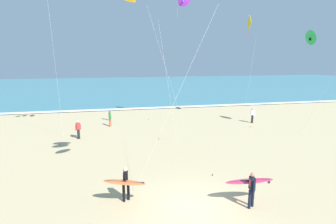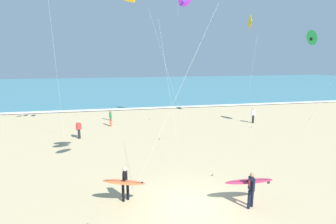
{
  "view_description": "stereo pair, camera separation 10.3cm",
  "coord_description": "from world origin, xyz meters",
  "px_view_note": "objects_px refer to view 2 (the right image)",
  "views": [
    {
      "loc": [
        -3.37,
        -10.68,
        6.73
      ],
      "look_at": [
        0.05,
        5.47,
        3.36
      ],
      "focal_mm": 28.4,
      "sensor_mm": 36.0,
      "label": 1
    },
    {
      "loc": [
        -3.27,
        -10.71,
        6.73
      ],
      "look_at": [
        0.05,
        5.47,
        3.36
      ],
      "focal_mm": 28.4,
      "sensor_mm": 36.0,
      "label": 2
    }
  ],
  "objects_px": {
    "bystander_green_top": "(111,118)",
    "bystander_red_top": "(79,129)",
    "kite_delta_violet_high": "(184,0)",
    "surfer_lead": "(125,182)",
    "bystander_white_top": "(253,115)",
    "kite_delta_emerald_distant": "(312,38)",
    "kite_diamond_golden_mid": "(250,25)",
    "surfer_trailing": "(250,185)"
  },
  "relations": [
    {
      "from": "surfer_trailing",
      "to": "kite_delta_emerald_distant",
      "type": "xyz_separation_m",
      "value": [
        11.02,
        10.44,
        7.4
      ]
    },
    {
      "from": "bystander_red_top",
      "to": "kite_delta_violet_high",
      "type": "bearing_deg",
      "value": 18.14
    },
    {
      "from": "bystander_red_top",
      "to": "bystander_green_top",
      "type": "bearing_deg",
      "value": 54.39
    },
    {
      "from": "kite_delta_violet_high",
      "to": "bystander_red_top",
      "type": "bearing_deg",
      "value": -161.86
    },
    {
      "from": "surfer_lead",
      "to": "kite_delta_violet_high",
      "type": "bearing_deg",
      "value": 65.25
    },
    {
      "from": "kite_diamond_golden_mid",
      "to": "kite_delta_emerald_distant",
      "type": "distance_m",
      "value": 6.22
    },
    {
      "from": "surfer_trailing",
      "to": "bystander_white_top",
      "type": "height_order",
      "value": "surfer_trailing"
    },
    {
      "from": "surfer_lead",
      "to": "kite_delta_emerald_distant",
      "type": "distance_m",
      "value": 20.3
    },
    {
      "from": "bystander_green_top",
      "to": "kite_delta_violet_high",
      "type": "bearing_deg",
      "value": -3.06
    },
    {
      "from": "kite_delta_emerald_distant",
      "to": "bystander_white_top",
      "type": "height_order",
      "value": "kite_delta_emerald_distant"
    },
    {
      "from": "surfer_trailing",
      "to": "bystander_white_top",
      "type": "relative_size",
      "value": 1.45
    },
    {
      "from": "surfer_trailing",
      "to": "kite_diamond_golden_mid",
      "type": "distance_m",
      "value": 19.57
    },
    {
      "from": "surfer_lead",
      "to": "bystander_white_top",
      "type": "xyz_separation_m",
      "value": [
        13.94,
        13.2,
        -0.23
      ]
    },
    {
      "from": "surfer_trailing",
      "to": "kite_delta_violet_high",
      "type": "relative_size",
      "value": 0.18
    },
    {
      "from": "surfer_lead",
      "to": "bystander_white_top",
      "type": "distance_m",
      "value": 19.2
    },
    {
      "from": "bystander_red_top",
      "to": "surfer_lead",
      "type": "bearing_deg",
      "value": -73.13
    },
    {
      "from": "kite_delta_violet_high",
      "to": "bystander_white_top",
      "type": "bearing_deg",
      "value": -8.85
    },
    {
      "from": "surfer_trailing",
      "to": "kite_diamond_golden_mid",
      "type": "height_order",
      "value": "kite_diamond_golden_mid"
    },
    {
      "from": "bystander_green_top",
      "to": "bystander_white_top",
      "type": "bearing_deg",
      "value": -5.97
    },
    {
      "from": "kite_diamond_golden_mid",
      "to": "bystander_red_top",
      "type": "relative_size",
      "value": 6.91
    },
    {
      "from": "kite_diamond_golden_mid",
      "to": "bystander_green_top",
      "type": "relative_size",
      "value": 6.91
    },
    {
      "from": "surfer_trailing",
      "to": "kite_delta_violet_high",
      "type": "xyz_separation_m",
      "value": [
        1.0,
        15.8,
        11.12
      ]
    },
    {
      "from": "kite_delta_emerald_distant",
      "to": "surfer_lead",
      "type": "bearing_deg",
      "value": -151.63
    },
    {
      "from": "kite_diamond_golden_mid",
      "to": "kite_delta_emerald_distant",
      "type": "xyz_separation_m",
      "value": [
        3.19,
        -5.11,
        -1.53
      ]
    },
    {
      "from": "surfer_lead",
      "to": "kite_delta_emerald_distant",
      "type": "relative_size",
      "value": 0.22
    },
    {
      "from": "surfer_trailing",
      "to": "kite_diamond_golden_mid",
      "type": "bearing_deg",
      "value": 63.26
    },
    {
      "from": "surfer_lead",
      "to": "kite_delta_emerald_distant",
      "type": "height_order",
      "value": "kite_delta_emerald_distant"
    },
    {
      "from": "bystander_green_top",
      "to": "kite_delta_emerald_distant",
      "type": "bearing_deg",
      "value": -18.33
    },
    {
      "from": "kite_delta_violet_high",
      "to": "bystander_green_top",
      "type": "relative_size",
      "value": 8.11
    },
    {
      "from": "surfer_lead",
      "to": "kite_delta_violet_high",
      "type": "xyz_separation_m",
      "value": [
        6.61,
        14.34,
        11.12
      ]
    },
    {
      "from": "kite_delta_emerald_distant",
      "to": "bystander_white_top",
      "type": "relative_size",
      "value": 5.73
    },
    {
      "from": "surfer_lead",
      "to": "kite_delta_emerald_distant",
      "type": "bearing_deg",
      "value": 28.37
    },
    {
      "from": "bystander_red_top",
      "to": "surfer_trailing",
      "type": "bearing_deg",
      "value": -54.41
    },
    {
      "from": "surfer_lead",
      "to": "kite_delta_violet_high",
      "type": "relative_size",
      "value": 0.16
    },
    {
      "from": "surfer_lead",
      "to": "surfer_trailing",
      "type": "distance_m",
      "value": 5.79
    },
    {
      "from": "bystander_green_top",
      "to": "bystander_red_top",
      "type": "xyz_separation_m",
      "value": [
        -2.62,
        -3.66,
        0.0
      ]
    },
    {
      "from": "surfer_lead",
      "to": "bystander_green_top",
      "type": "relative_size",
      "value": 1.27
    },
    {
      "from": "surfer_lead",
      "to": "bystander_white_top",
      "type": "bearing_deg",
      "value": 43.44
    },
    {
      "from": "kite_diamond_golden_mid",
      "to": "kite_delta_emerald_distant",
      "type": "bearing_deg",
      "value": -58.06
    },
    {
      "from": "surfer_trailing",
      "to": "kite_diamond_golden_mid",
      "type": "relative_size",
      "value": 0.21
    },
    {
      "from": "surfer_trailing",
      "to": "kite_delta_violet_high",
      "type": "bearing_deg",
      "value": 86.37
    },
    {
      "from": "bystander_red_top",
      "to": "bystander_white_top",
      "type": "distance_m",
      "value": 17.43
    }
  ]
}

